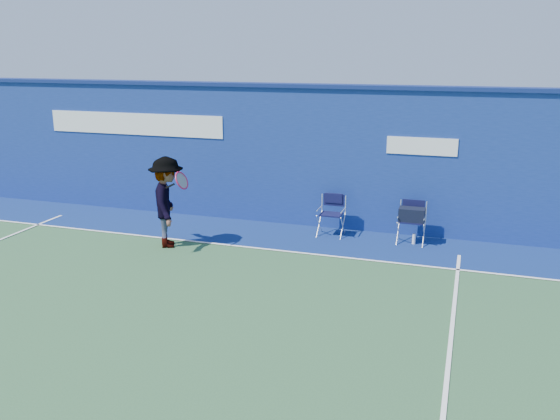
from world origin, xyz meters
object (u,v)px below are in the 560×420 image
(tennis_player, at_px, (167,202))
(directors_chair_left, at_px, (331,222))
(directors_chair_right, at_px, (411,226))
(water_bottle, at_px, (414,239))

(tennis_player, bearing_deg, directors_chair_left, 30.00)
(directors_chair_right, bearing_deg, tennis_player, -160.15)
(directors_chair_left, distance_m, directors_chair_right, 1.65)
(tennis_player, bearing_deg, water_bottle, 19.09)
(directors_chair_right, height_order, water_bottle, directors_chair_right)
(directors_chair_left, relative_size, tennis_player, 0.48)
(tennis_player, bearing_deg, directors_chair_right, 19.85)
(water_bottle, height_order, tennis_player, tennis_player)
(directors_chair_left, height_order, tennis_player, tennis_player)
(directors_chair_right, height_order, tennis_player, tennis_player)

